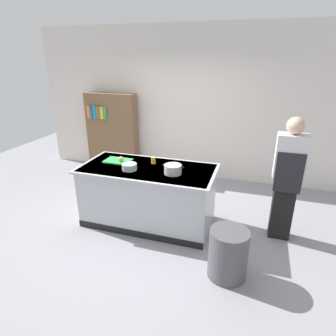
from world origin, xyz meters
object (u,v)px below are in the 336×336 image
mixing_bowl (129,167)px  bookshelf (112,133)px  juice_cup (153,160)px  person_chef (287,177)px  trash_bin (228,254)px  onion (121,159)px  stock_pot (173,169)px

mixing_bowl → bookshelf: bearing=124.0°
juice_cup → person_chef: size_ratio=0.06×
mixing_bowl → person_chef: 2.16m
juice_cup → trash_bin: bearing=-38.5°
person_chef → trash_bin: bearing=162.0°
mixing_bowl → onion: bearing=137.2°
onion → mixing_bowl: bearing=-42.8°
trash_bin → mixing_bowl: bearing=156.2°
person_chef → bookshelf: bearing=77.9°
onion → person_chef: person_chef is taller
juice_cup → bookshelf: 2.23m
bookshelf → mixing_bowl: bearing=-56.0°
stock_pot → juice_cup: size_ratio=3.08×
stock_pot → trash_bin: 1.32m
mixing_bowl → trash_bin: (1.51, -0.67, -0.64)m
juice_cup → person_chef: bearing=0.3°
trash_bin → bookshelf: bookshelf is taller
stock_pot → onion: bearing=168.8°
onion → stock_pot: (0.87, -0.17, 0.00)m
onion → bookshelf: bookshelf is taller
juice_cup → person_chef: person_chef is taller
onion → person_chef: 2.37m
person_chef → juice_cup: bearing=103.0°
onion → stock_pot: bearing=-11.2°
stock_pot → mixing_bowl: stock_pot is taller
stock_pot → juice_cup: bearing=143.0°
bookshelf → trash_bin: bearing=-42.8°
stock_pot → person_chef: (1.49, 0.31, -0.05)m
stock_pot → mixing_bowl: bearing=-175.3°
person_chef → bookshelf: (-3.44, 1.60, -0.06)m
mixing_bowl → bookshelf: bookshelf is taller
mixing_bowl → trash_bin: bearing=-23.8°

